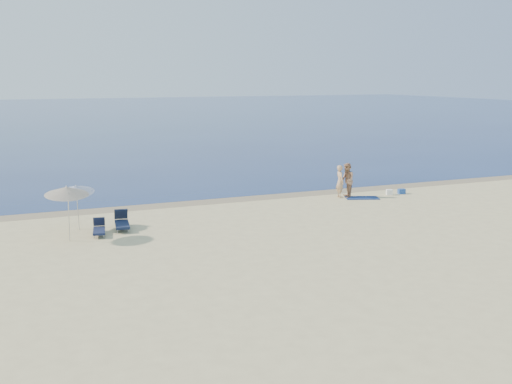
% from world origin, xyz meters
% --- Properties ---
extents(sea, '(240.00, 160.00, 0.01)m').
position_xyz_m(sea, '(0.00, 100.00, 0.00)').
color(sea, '#0C1C4B').
rests_on(sea, ground).
extents(wet_sand_strip, '(240.00, 1.60, 0.00)m').
position_xyz_m(wet_sand_strip, '(0.00, 19.40, 0.00)').
color(wet_sand_strip, '#847254').
rests_on(wet_sand_strip, ground).
extents(person_left, '(0.51, 0.71, 1.81)m').
position_xyz_m(person_left, '(4.08, 17.67, 0.91)').
color(person_left, tan).
rests_on(person_left, ground).
extents(person_right, '(1.01, 1.13, 1.93)m').
position_xyz_m(person_right, '(4.41, 17.50, 0.97)').
color(person_right, '#AC7A5A').
rests_on(person_right, ground).
extents(beach_towel, '(2.05, 1.59, 0.03)m').
position_xyz_m(beach_towel, '(5.09, 16.94, 0.02)').
color(beach_towel, '#0F214F').
rests_on(beach_towel, ground).
extents(white_bag, '(0.44, 0.41, 0.30)m').
position_xyz_m(white_bag, '(7.06, 17.18, 0.15)').
color(white_bag, white).
rests_on(white_bag, ground).
extents(blue_cooler, '(0.45, 0.35, 0.29)m').
position_xyz_m(blue_cooler, '(7.89, 17.18, 0.14)').
color(blue_cooler, '#1C459A').
rests_on(blue_cooler, ground).
extents(umbrella_near, '(1.99, 2.00, 2.12)m').
position_xyz_m(umbrella_near, '(-10.47, 15.80, 1.79)').
color(umbrella_near, silver).
rests_on(umbrella_near, ground).
extents(umbrella_far, '(1.80, 1.83, 2.40)m').
position_xyz_m(umbrella_far, '(-11.08, 13.90, 2.07)').
color(umbrella_far, silver).
rests_on(umbrella_far, ground).
extents(lounger_left, '(0.76, 1.58, 0.67)m').
position_xyz_m(lounger_left, '(-9.78, 14.34, 0.24)').
color(lounger_left, '#151D3B').
rests_on(lounger_left, ground).
extents(lounger_right, '(0.86, 1.87, 0.80)m').
position_xyz_m(lounger_right, '(-8.66, 14.99, 0.29)').
color(lounger_right, '#131C36').
rests_on(lounger_right, ground).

